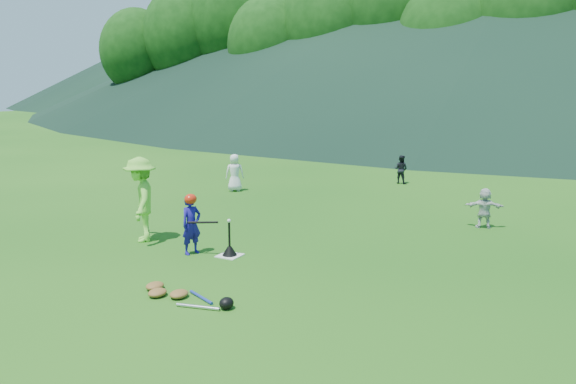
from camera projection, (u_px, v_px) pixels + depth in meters
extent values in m
plane|color=#174E12|center=(230.00, 256.00, 11.38)|extent=(120.00, 120.00, 0.00)
cube|color=silver|center=(230.00, 256.00, 11.38)|extent=(0.45, 0.45, 0.02)
sphere|color=white|center=(229.00, 221.00, 11.24)|extent=(0.08, 0.08, 0.08)
imported|color=navy|center=(191.00, 225.00, 11.43)|extent=(0.42, 0.52, 1.23)
imported|color=#7CDA40|center=(141.00, 199.00, 12.32)|extent=(1.31, 1.38, 1.87)
imported|color=silver|center=(235.00, 173.00, 18.18)|extent=(0.71, 0.65, 1.21)
imported|color=black|center=(401.00, 169.00, 19.59)|extent=(0.52, 0.42, 1.00)
imported|color=silver|center=(484.00, 208.00, 13.53)|extent=(0.96, 0.51, 0.98)
cone|color=black|center=(230.00, 251.00, 11.36)|extent=(0.30, 0.30, 0.18)
cylinder|color=black|center=(229.00, 235.00, 11.30)|extent=(0.04, 0.04, 0.50)
ellipsoid|color=red|center=(191.00, 199.00, 11.33)|extent=(0.24, 0.26, 0.22)
cylinder|color=black|center=(203.00, 222.00, 11.26)|extent=(0.59, 0.28, 0.07)
ellipsoid|color=olive|center=(157.00, 293.00, 9.21)|extent=(0.28, 0.34, 0.13)
ellipsoid|color=olive|center=(179.00, 294.00, 9.15)|extent=(0.28, 0.34, 0.13)
ellipsoid|color=olive|center=(155.00, 286.00, 9.52)|extent=(0.28, 0.34, 0.13)
cylinder|color=silver|center=(198.00, 307.00, 8.71)|extent=(0.71, 0.22, 0.06)
cylinder|color=#263FA5|center=(201.00, 297.00, 9.11)|extent=(0.64, 0.32, 0.05)
ellipsoid|color=black|center=(226.00, 303.00, 8.69)|extent=(0.22, 0.24, 0.19)
cube|color=gray|center=(479.00, 129.00, 35.48)|extent=(70.00, 0.03, 1.20)
cube|color=yellow|center=(479.00, 119.00, 35.36)|extent=(70.00, 0.08, 0.08)
cylinder|color=gray|center=(85.00, 115.00, 51.76)|extent=(0.07, 0.07, 1.30)
cylinder|color=gray|center=(479.00, 129.00, 35.48)|extent=(0.07, 0.07, 1.30)
cylinder|color=#382314|center=(140.00, 104.00, 53.64)|extent=(0.56, 0.56, 3.15)
ellipsoid|color=#164711|center=(137.00, 50.00, 52.69)|extent=(6.84, 6.84, 7.87)
cylinder|color=#382314|center=(189.00, 101.00, 52.64)|extent=(0.56, 0.56, 3.74)
ellipsoid|color=#164711|center=(187.00, 35.00, 51.52)|extent=(8.13, 8.13, 9.35)
cylinder|color=#382314|center=(241.00, 98.00, 51.65)|extent=(0.56, 0.56, 4.34)
ellipsoid|color=#164711|center=(240.00, 20.00, 50.35)|extent=(9.42, 9.42, 10.84)
cylinder|color=#382314|center=(270.00, 106.00, 46.94)|extent=(0.56, 0.56, 3.18)
ellipsoid|color=#164711|center=(269.00, 44.00, 45.98)|extent=(6.92, 6.92, 7.95)
cylinder|color=#382314|center=(330.00, 103.00, 45.95)|extent=(0.56, 0.56, 3.78)
ellipsoid|color=#164711|center=(331.00, 27.00, 44.81)|extent=(8.21, 8.21, 9.44)
cylinder|color=#382314|center=(392.00, 100.00, 44.95)|extent=(0.56, 0.56, 4.38)
ellipsoid|color=#164711|center=(395.00, 10.00, 43.64)|extent=(9.50, 9.50, 10.92)
cylinder|color=#382314|center=(443.00, 110.00, 40.24)|extent=(0.56, 0.56, 3.22)
ellipsoid|color=#164711|center=(447.00, 36.00, 39.27)|extent=(6.99, 6.99, 8.04)
cylinder|color=#382314|center=(518.00, 106.00, 39.25)|extent=(0.56, 0.56, 3.81)
ellipsoid|color=#164711|center=(525.00, 16.00, 38.10)|extent=(8.28, 8.28, 9.53)
cone|color=black|center=(260.00, 45.00, 96.14)|extent=(80.00, 80.00, 20.00)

